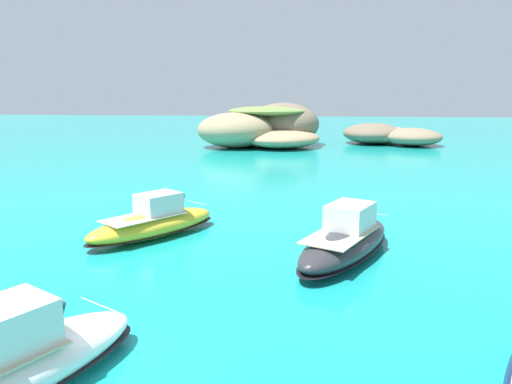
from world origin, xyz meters
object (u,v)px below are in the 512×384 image
islet_large (267,128)px  motorboat_charcoal (346,240)px  islet_small (385,135)px  motorboat_yellow (154,223)px

islet_large → motorboat_charcoal: 61.85m
islet_large → islet_small: islet_large is taller
islet_small → motorboat_yellow: islet_small is taller
islet_small → motorboat_yellow: (-23.28, -64.51, -0.80)m
islet_small → islet_large: bearing=-164.3°
motorboat_yellow → islet_large: bearing=88.9°
islet_small → motorboat_charcoal: 67.95m
islet_small → motorboat_charcoal: (-11.09, -67.03, -0.73)m
islet_large → motorboat_charcoal: bearing=-79.7°
islet_large → motorboat_charcoal: (11.08, -60.82, -2.12)m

